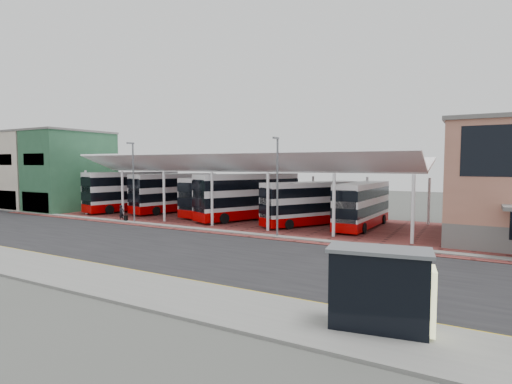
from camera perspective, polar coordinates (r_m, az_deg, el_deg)
ground at (r=28.32m, az=-6.33°, el=-8.11°), size 140.00×140.00×0.00m
road at (r=27.53m, az=-7.54°, el=-8.46°), size 120.00×14.00×0.02m
forecourt at (r=38.68m, az=7.42°, el=-4.81°), size 72.00×16.00×0.06m
sidewalk at (r=21.83m, az=-20.46°, el=-11.83°), size 120.00×4.00×0.14m
north_kerb at (r=33.45m, az=-0.13°, el=-6.09°), size 120.00×0.80×0.14m
yellow_line_near at (r=23.13m, az=-16.61°, el=-10.96°), size 120.00×0.12×0.01m
yellow_line_far at (r=23.33m, az=-16.08°, el=-10.82°), size 120.00×0.12×0.01m
canopy at (r=42.64m, az=-2.09°, el=3.82°), size 37.00×11.63×7.07m
shop_green at (r=56.99m, az=-24.90°, el=2.81°), size 6.40×10.20×10.22m
shop_cream at (r=62.36m, az=-28.42°, el=2.77°), size 6.40×10.20×10.22m
shop_brick at (r=67.93m, az=-31.37°, el=2.73°), size 6.40×10.20×10.22m
lamp_west at (r=41.69m, az=-17.13°, el=1.66°), size 0.16×0.90×8.07m
lamp_east at (r=32.11m, az=3.05°, el=1.19°), size 0.16×0.90×8.07m
bus_0 at (r=52.69m, az=-17.21°, el=0.08°), size 5.74×12.18×4.90m
bus_1 at (r=50.16m, az=-11.54°, el=-0.12°), size 5.01×11.73×4.71m
bus_2 at (r=46.13m, az=-5.25°, el=-0.61°), size 3.90×10.87×4.38m
bus_3 at (r=42.34m, az=-1.20°, el=-0.69°), size 7.47×11.79×4.85m
bus_4 at (r=38.77m, az=7.70°, el=-1.67°), size 7.19×9.84×4.16m
bus_5 at (r=38.22m, az=14.95°, el=-1.85°), size 2.90×10.18×4.15m
pedestrian at (r=43.72m, az=-18.66°, el=-2.85°), size 0.42×0.61×1.63m
suitcase at (r=43.25m, az=-18.11°, el=-3.59°), size 0.36×0.26×0.62m
bus_shelter at (r=14.65m, az=18.30°, el=-12.08°), size 3.77×2.17×2.86m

